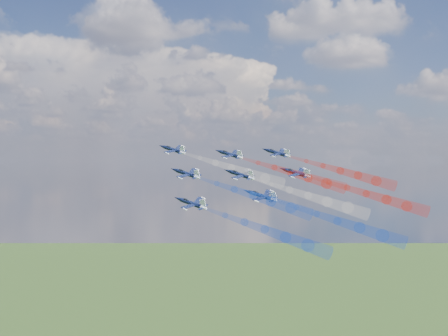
# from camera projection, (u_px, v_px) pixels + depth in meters

# --- Properties ---
(jet_lead) EXTENTS (14.39, 13.37, 8.23)m
(jet_lead) POSITION_uv_depth(u_px,v_px,m) (173.00, 150.00, 186.58)
(jet_lead) COLOR black
(trail_lead) EXTENTS (33.17, 20.42, 13.72)m
(trail_lead) POSITION_uv_depth(u_px,v_px,m) (231.00, 168.00, 175.55)
(trail_lead) COLOR white
(jet_inner_left) EXTENTS (14.39, 13.37, 8.23)m
(jet_inner_left) POSITION_uv_depth(u_px,v_px,m) (186.00, 174.00, 168.93)
(jet_inner_left) COLOR black
(trail_inner_left) EXTENTS (33.17, 20.42, 13.72)m
(trail_inner_left) POSITION_uv_depth(u_px,v_px,m) (252.00, 195.00, 157.90)
(trail_inner_left) COLOR blue
(jet_inner_right) EXTENTS (14.39, 13.37, 8.23)m
(jet_inner_right) POSITION_uv_depth(u_px,v_px,m) (230.00, 154.00, 188.17)
(jet_inner_right) COLOR black
(trail_inner_right) EXTENTS (33.17, 20.42, 13.72)m
(trail_inner_right) POSITION_uv_depth(u_px,v_px,m) (291.00, 173.00, 177.13)
(trail_inner_right) COLOR red
(jet_outer_left) EXTENTS (14.39, 13.37, 8.23)m
(jet_outer_left) POSITION_uv_depth(u_px,v_px,m) (192.00, 203.00, 154.20)
(jet_outer_left) COLOR black
(trail_outer_left) EXTENTS (33.17, 20.42, 13.72)m
(trail_outer_left) POSITION_uv_depth(u_px,v_px,m) (265.00, 230.00, 143.16)
(trail_outer_left) COLOR blue
(jet_center_third) EXTENTS (14.39, 13.37, 8.23)m
(jet_center_third) POSITION_uv_depth(u_px,v_px,m) (240.00, 175.00, 172.92)
(jet_center_third) COLOR black
(trail_center_third) EXTENTS (33.17, 20.42, 13.72)m
(trail_center_third) POSITION_uv_depth(u_px,v_px,m) (308.00, 196.00, 161.89)
(trail_center_third) COLOR white
(jet_outer_right) EXTENTS (14.39, 13.37, 8.23)m
(jet_outer_right) POSITION_uv_depth(u_px,v_px,m) (277.00, 153.00, 191.42)
(jet_outer_right) COLOR black
(trail_outer_right) EXTENTS (33.17, 20.42, 13.72)m
(trail_outer_right) POSITION_uv_depth(u_px,v_px,m) (340.00, 171.00, 180.38)
(trail_outer_right) COLOR red
(jet_rear_left) EXTENTS (14.39, 13.37, 8.23)m
(jet_rear_left) POSITION_uv_depth(u_px,v_px,m) (261.00, 196.00, 158.38)
(jet_rear_left) COLOR black
(trail_rear_left) EXTENTS (33.17, 20.42, 13.72)m
(trail_rear_left) POSITION_uv_depth(u_px,v_px,m) (338.00, 221.00, 147.35)
(trail_rear_left) COLOR blue
(jet_rear_right) EXTENTS (14.39, 13.37, 8.23)m
(jet_rear_right) POSITION_uv_depth(u_px,v_px,m) (296.00, 173.00, 175.95)
(jet_rear_right) COLOR black
(trail_rear_right) EXTENTS (33.17, 20.42, 13.72)m
(trail_rear_right) POSITION_uv_depth(u_px,v_px,m) (366.00, 194.00, 164.91)
(trail_rear_right) COLOR red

